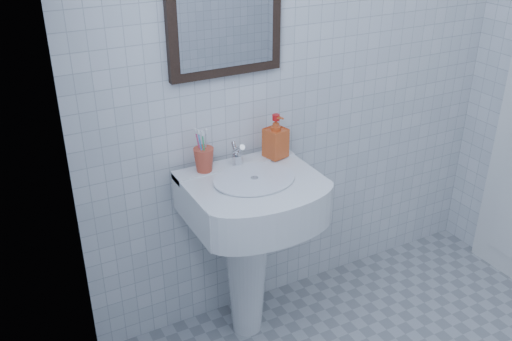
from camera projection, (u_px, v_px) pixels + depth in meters
wall_back at (307, 59)px, 2.58m from camera, size 2.20×0.02×2.50m
wall_left at (170, 270)px, 1.17m from camera, size 0.02×2.40×2.50m
washbasin at (249, 230)px, 2.54m from camera, size 0.56×0.41×0.87m
faucet at (237, 155)px, 2.47m from camera, size 0.05×0.10×0.12m
toothbrush_cup at (204, 160)px, 2.42m from camera, size 0.10×0.10×0.10m
soap_dispenser at (276, 136)px, 2.53m from camera, size 0.11×0.11×0.20m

